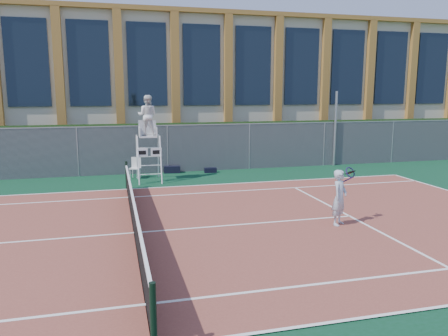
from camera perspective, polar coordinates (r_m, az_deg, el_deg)
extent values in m
plane|color=#233814|center=(12.03, -11.60, -8.42)|extent=(120.00, 120.00, 0.00)
cube|color=#0C391C|center=(12.98, -11.83, -7.04)|extent=(36.00, 20.00, 0.01)
cube|color=brown|center=(12.03, -11.60, -8.33)|extent=(23.77, 10.97, 0.02)
cylinder|color=black|center=(6.66, -9.21, -18.87)|extent=(0.10, 0.10, 1.10)
cylinder|color=black|center=(17.33, -12.60, -0.95)|extent=(0.10, 0.10, 1.10)
cube|color=black|center=(11.90, -11.68, -6.32)|extent=(0.03, 11.00, 0.86)
cube|color=white|center=(11.78, -11.76, -4.19)|extent=(0.06, 11.20, 0.07)
cube|color=black|center=(21.59, -13.04, 2.62)|extent=(40.00, 1.40, 2.20)
cube|color=beige|center=(29.43, -13.67, 10.13)|extent=(44.00, 10.00, 8.00)
cube|color=olive|center=(29.75, -14.00, 18.04)|extent=(45.00, 10.60, 0.25)
cylinder|color=#9EA0A5|center=(23.01, 14.32, 4.99)|extent=(0.12, 0.12, 3.79)
cylinder|color=white|center=(18.16, -11.12, 0.89)|extent=(0.06, 0.55, 2.00)
cylinder|color=white|center=(18.23, -8.23, 1.01)|extent=(0.06, 0.55, 2.00)
cylinder|color=white|center=(19.17, -11.30, 1.35)|extent=(0.06, 0.55, 2.00)
cylinder|color=white|center=(19.24, -8.56, 1.47)|extent=(0.06, 0.55, 2.00)
cube|color=white|center=(18.57, -9.89, 4.08)|extent=(0.72, 0.61, 0.06)
cube|color=white|center=(18.83, -9.99, 5.25)|extent=(0.72, 0.05, 0.61)
cube|color=white|center=(18.22, -10.63, 2.00)|extent=(0.45, 0.03, 0.35)
cube|color=white|center=(18.26, -8.84, 2.07)|extent=(0.45, 0.03, 0.35)
imported|color=white|center=(18.56, -9.98, 6.78)|extent=(0.98, 0.87, 1.69)
cube|color=silver|center=(19.42, -11.55, -0.04)|extent=(0.55, 0.55, 0.04)
cube|color=silver|center=(19.56, -11.39, 0.75)|extent=(0.41, 0.19, 0.46)
cylinder|color=silver|center=(19.35, -12.17, -0.80)|extent=(0.03, 0.03, 0.43)
cylinder|color=silver|center=(19.24, -11.20, -0.83)|extent=(0.03, 0.03, 0.43)
cylinder|color=silver|center=(19.67, -11.84, -0.62)|extent=(0.03, 0.03, 0.43)
cylinder|color=silver|center=(19.56, -10.88, -0.64)|extent=(0.03, 0.03, 0.43)
cube|color=black|center=(20.51, -6.81, -0.20)|extent=(0.78, 0.39, 0.32)
cube|color=black|center=(20.46, -1.79, -0.29)|extent=(0.58, 0.27, 0.23)
imported|color=#AEC1D1|center=(12.69, 14.86, -3.75)|extent=(0.68, 0.65, 1.57)
torus|color=#1E1246|center=(12.94, 16.16, -0.56)|extent=(0.38, 0.30, 0.30)
sphere|color=#CCE533|center=(13.15, 16.13, -0.62)|extent=(0.07, 0.07, 0.07)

